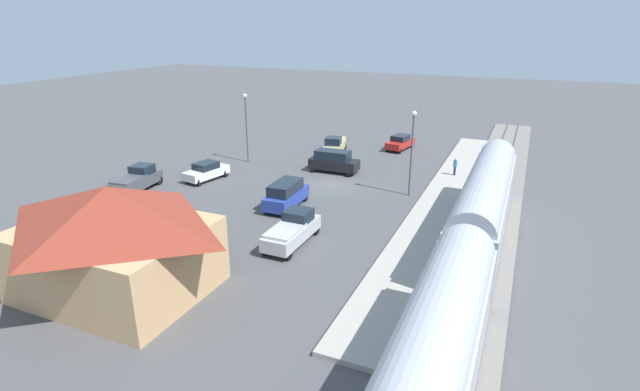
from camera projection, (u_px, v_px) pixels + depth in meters
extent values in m
plane|color=#4C4C4F|center=(332.00, 185.00, 44.95)|extent=(200.00, 200.00, 0.00)
cube|color=slate|center=(490.00, 206.00, 39.65)|extent=(4.80, 70.00, 0.18)
cube|color=#59544C|center=(499.00, 205.00, 39.33)|extent=(0.10, 70.00, 0.12)
cube|color=#59544C|center=(481.00, 203.00, 39.87)|extent=(0.10, 70.00, 0.12)
cube|color=#A8A399|center=(441.00, 198.00, 41.14)|extent=(3.20, 46.00, 0.30)
cube|color=#ADB2BC|center=(484.00, 211.00, 33.02)|extent=(2.90, 18.30, 3.70)
cube|color=#19389E|center=(462.00, 212.00, 33.67)|extent=(0.04, 16.83, 0.36)
cylinder|color=#ADB2BC|center=(487.00, 187.00, 32.42)|extent=(2.75, 17.57, 2.76)
cylinder|color=#ADB2BC|center=(428.00, 359.00, 15.97)|extent=(2.75, 17.57, 2.76)
cube|color=tan|center=(117.00, 259.00, 26.83)|extent=(9.67, 7.52, 3.92)
pyramid|color=maroon|center=(109.00, 207.00, 25.77)|extent=(10.47, 8.32, 2.29)
cube|color=#4C3323|center=(165.00, 246.00, 30.41)|extent=(1.10, 0.08, 2.10)
cylinder|color=#23284C|center=(455.00, 171.00, 46.69)|extent=(0.22, 0.22, 0.85)
cylinder|color=#2D72B7|center=(455.00, 164.00, 46.44)|extent=(0.36, 0.36, 0.62)
sphere|color=tan|center=(456.00, 159.00, 46.29)|extent=(0.24, 0.24, 0.24)
cube|color=#C6B284|center=(335.00, 146.00, 55.27)|extent=(3.13, 5.70, 0.92)
cube|color=#19232D|center=(333.00, 141.00, 54.02)|extent=(2.07, 2.07, 0.84)
cylinder|color=black|center=(339.00, 156.00, 53.29)|extent=(0.22, 0.76, 0.76)
cylinder|color=black|center=(324.00, 155.00, 53.59)|extent=(0.22, 0.76, 0.76)
cylinder|color=black|center=(344.00, 146.00, 57.27)|extent=(0.22, 0.76, 0.76)
cylinder|color=black|center=(330.00, 146.00, 57.56)|extent=(0.22, 0.76, 0.76)
cube|color=#C6B284|center=(336.00, 140.00, 55.95)|extent=(2.49, 3.32, 0.20)
cube|color=black|center=(334.00, 164.00, 48.51)|extent=(4.91, 1.99, 1.00)
cube|color=#19232D|center=(333.00, 155.00, 48.24)|extent=(3.44, 1.74, 0.88)
cylinder|color=black|center=(355.00, 169.00, 48.71)|extent=(0.22, 0.68, 0.68)
cylinder|color=black|center=(349.00, 173.00, 47.23)|extent=(0.22, 0.68, 0.68)
cylinder|color=black|center=(320.00, 164.00, 50.12)|extent=(0.22, 0.68, 0.68)
cylinder|color=black|center=(313.00, 169.00, 48.64)|extent=(0.22, 0.68, 0.68)
cube|color=#283D9E|center=(286.00, 198.00, 39.32)|extent=(2.12, 4.96, 1.00)
cube|color=#19232D|center=(285.00, 187.00, 38.87)|extent=(1.84, 3.48, 0.88)
cylinder|color=black|center=(287.00, 195.00, 41.45)|extent=(0.22, 0.68, 0.68)
cylinder|color=black|center=(305.00, 197.00, 40.86)|extent=(0.22, 0.68, 0.68)
cylinder|color=black|center=(266.00, 210.00, 38.14)|extent=(0.22, 0.68, 0.68)
cylinder|color=black|center=(286.00, 213.00, 37.54)|extent=(0.22, 0.68, 0.68)
cube|color=white|center=(206.00, 173.00, 46.17)|extent=(2.64, 4.76, 0.76)
cube|color=#19232D|center=(206.00, 166.00, 45.93)|extent=(1.99, 2.42, 0.64)
cylinder|color=black|center=(214.00, 171.00, 48.05)|extent=(0.22, 0.68, 0.68)
cylinder|color=black|center=(225.00, 173.00, 47.20)|extent=(0.22, 0.68, 0.68)
cylinder|color=black|center=(187.00, 179.00, 45.41)|extent=(0.22, 0.68, 0.68)
cylinder|color=black|center=(199.00, 183.00, 44.56)|extent=(0.22, 0.68, 0.68)
cube|color=#47494F|center=(136.00, 182.00, 43.10)|extent=(2.59, 5.60, 0.92)
cube|color=#19232D|center=(142.00, 169.00, 43.73)|extent=(1.92, 1.92, 0.84)
cylinder|color=black|center=(143.00, 179.00, 45.43)|extent=(0.22, 0.76, 0.76)
cylinder|color=black|center=(159.00, 181.00, 44.96)|extent=(0.22, 0.76, 0.76)
cylinder|color=black|center=(113.00, 194.00, 41.56)|extent=(0.22, 0.76, 0.76)
cylinder|color=black|center=(130.00, 196.00, 41.09)|extent=(0.22, 0.76, 0.76)
cube|color=#47494F|center=(128.00, 179.00, 42.06)|extent=(2.20, 3.17, 0.20)
cube|color=silver|center=(292.00, 233.00, 32.81)|extent=(2.00, 5.41, 0.92)
cube|color=#19232D|center=(298.00, 216.00, 33.39)|extent=(1.74, 1.74, 0.84)
cylinder|color=black|center=(295.00, 225.00, 35.14)|extent=(0.22, 0.76, 0.76)
cylinder|color=black|center=(316.00, 229.00, 34.48)|extent=(0.22, 0.76, 0.76)
cylinder|color=black|center=(265.00, 249.00, 31.45)|extent=(0.22, 0.76, 0.76)
cylinder|color=black|center=(289.00, 254.00, 30.79)|extent=(0.22, 0.76, 0.76)
cube|color=silver|center=(285.00, 230.00, 31.81)|extent=(1.88, 2.98, 0.20)
cube|color=red|center=(400.00, 144.00, 57.07)|extent=(2.64, 4.76, 0.76)
cube|color=#19232D|center=(400.00, 138.00, 56.83)|extent=(1.99, 2.42, 0.64)
cylinder|color=black|center=(400.00, 151.00, 55.46)|extent=(0.22, 0.68, 0.68)
cylinder|color=black|center=(387.00, 149.00, 56.31)|extent=(0.22, 0.68, 0.68)
cylinder|color=black|center=(412.00, 145.00, 58.10)|extent=(0.22, 0.68, 0.68)
cylinder|color=black|center=(400.00, 143.00, 58.95)|extent=(0.22, 0.68, 0.68)
cylinder|color=#515156|center=(411.00, 157.00, 41.14)|extent=(0.16, 0.16, 7.01)
sphere|color=#EAE5C6|center=(414.00, 113.00, 39.88)|extent=(0.44, 0.44, 0.44)
cylinder|color=#515156|center=(247.00, 130.00, 51.14)|extent=(0.16, 0.16, 6.91)
sphere|color=#EAE5C6|center=(245.00, 96.00, 49.90)|extent=(0.44, 0.44, 0.44)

